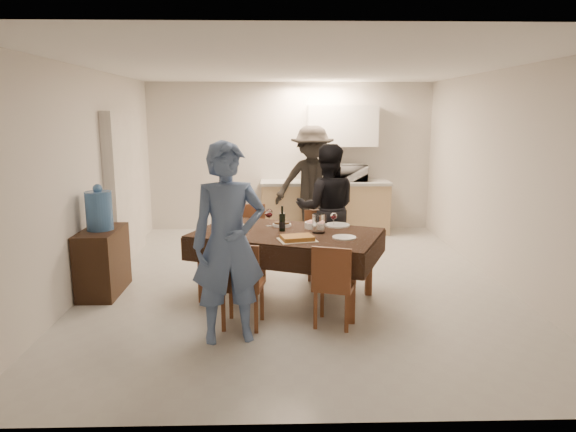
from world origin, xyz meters
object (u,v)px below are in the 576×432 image
at_px(dining_table, 287,235).
at_px(person_near, 229,243).
at_px(wine_bottle, 282,219).
at_px(person_far, 327,208).
at_px(person_kitchen, 312,183).
at_px(water_pitcher, 319,223).
at_px(savoury_tart, 297,238).
at_px(water_jug, 99,211).
at_px(console, 103,262).
at_px(microwave, 352,173).

distance_m(dining_table, person_near, 1.20).
relative_size(wine_bottle, person_far, 0.17).
relative_size(wine_bottle, person_kitchen, 0.15).
bearing_deg(wine_bottle, person_far, 59.04).
xyz_separation_m(water_pitcher, savoury_tart, (-0.25, -0.33, -0.08)).
distance_m(water_pitcher, person_near, 1.35).
height_order(water_jug, person_far, person_far).
bearing_deg(person_kitchen, water_pitcher, -92.70).
distance_m(dining_table, savoury_tart, 0.40).
xyz_separation_m(console, wine_bottle, (2.08, -0.19, 0.54)).
height_order(dining_table, wine_bottle, wine_bottle).
relative_size(console, wine_bottle, 2.89).
relative_size(console, person_near, 0.45).
bearing_deg(person_kitchen, wine_bottle, -100.94).
xyz_separation_m(console, person_far, (2.68, 0.81, 0.46)).
xyz_separation_m(water_jug, person_near, (1.58, -1.29, -0.06)).
height_order(water_pitcher, person_kitchen, person_kitchen).
bearing_deg(water_pitcher, console, 173.38).
distance_m(microwave, person_kitchen, 0.86).
height_order(dining_table, savoury_tart, savoury_tart).
xyz_separation_m(water_jug, person_kitchen, (2.62, 2.58, -0.05)).
xyz_separation_m(water_pitcher, person_near, (-0.90, -1.00, 0.04)).
relative_size(savoury_tart, microwave, 0.73).
bearing_deg(person_near, person_kitchen, 62.74).
bearing_deg(console, person_far, 16.84).
bearing_deg(person_near, person_far, 50.07).
bearing_deg(person_near, microwave, 55.57).
distance_m(savoury_tart, person_far, 1.50).
bearing_deg(savoury_tart, person_kitchen, 83.14).
height_order(dining_table, microwave, microwave).
height_order(person_far, person_kitchen, person_kitchen).
distance_m(wine_bottle, microwave, 3.46).
xyz_separation_m(console, person_kitchen, (2.62, 2.58, 0.56)).
relative_size(dining_table, console, 2.77).
xyz_separation_m(dining_table, water_pitcher, (0.35, -0.05, 0.14)).
xyz_separation_m(savoury_tart, person_kitchen, (0.39, 3.20, 0.14)).
relative_size(dining_table, water_pitcher, 10.64).
distance_m(water_jug, person_near, 2.04).
distance_m(dining_table, person_kitchen, 2.87).
bearing_deg(person_near, dining_table, 50.07).
bearing_deg(person_far, dining_table, 64.47).
distance_m(console, savoury_tart, 2.35).
xyz_separation_m(dining_table, water_jug, (-2.13, 0.24, 0.24)).
xyz_separation_m(water_jug, water_pitcher, (2.48, -0.29, -0.10)).
height_order(microwave, person_near, person_near).
height_order(dining_table, person_near, person_near).
height_order(console, microwave, microwave).
distance_m(savoury_tart, microwave, 3.82).
bearing_deg(dining_table, savoury_tart, -53.43).
bearing_deg(water_pitcher, savoury_tart, -127.15).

